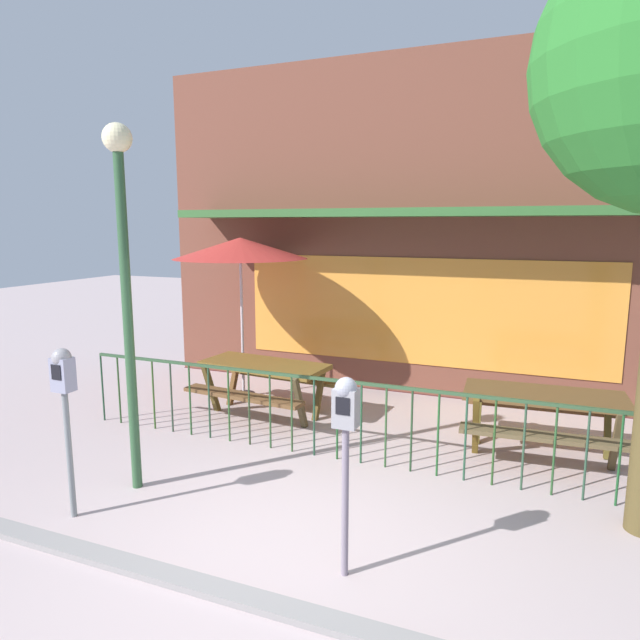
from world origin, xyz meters
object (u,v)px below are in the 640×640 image
at_px(picnic_table_left, 264,374).
at_px(parking_meter_far, 346,424).
at_px(street_lamp, 124,255).
at_px(parking_meter_near, 64,388).
at_px(patio_umbrella, 240,249).
at_px(picnic_table_right, 543,406).

distance_m(picnic_table_left, parking_meter_far, 3.89).
bearing_deg(parking_meter_far, street_lamp, 166.98).
height_order(picnic_table_left, parking_meter_near, parking_meter_near).
xyz_separation_m(picnic_table_left, street_lamp, (-0.20, -2.48, 1.80)).
height_order(picnic_table_left, parking_meter_far, parking_meter_far).
height_order(patio_umbrella, parking_meter_far, patio_umbrella).
bearing_deg(patio_umbrella, street_lamp, -80.25).
relative_size(picnic_table_left, patio_umbrella, 0.76).
xyz_separation_m(picnic_table_right, parking_meter_near, (-4.04, -3.16, 0.64)).
bearing_deg(street_lamp, parking_meter_far, -13.02).
xyz_separation_m(picnic_table_right, patio_umbrella, (-4.44, 0.71, 1.73)).
relative_size(picnic_table_left, picnic_table_right, 1.02).
relative_size(patio_umbrella, street_lamp, 0.69).
bearing_deg(picnic_table_left, parking_meter_far, -52.89).
height_order(picnic_table_left, picnic_table_right, same).
relative_size(picnic_table_left, street_lamp, 0.52).
bearing_deg(picnic_table_left, parking_meter_near, -96.11).
distance_m(picnic_table_right, parking_meter_far, 3.39).
xyz_separation_m(patio_umbrella, street_lamp, (0.54, -3.16, 0.07)).
height_order(picnic_table_right, parking_meter_near, parking_meter_near).
bearing_deg(parking_meter_far, picnic_table_right, 65.54).
bearing_deg(parking_meter_far, parking_meter_near, -177.24).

